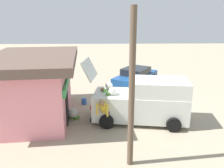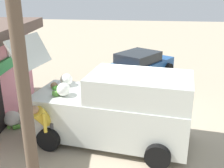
% 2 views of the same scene
% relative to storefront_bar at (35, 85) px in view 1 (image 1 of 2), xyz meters
% --- Properties ---
extents(ground_plane, '(60.00, 60.00, 0.00)m').
position_rel_storefront_bar_xyz_m(ground_plane, '(0.77, -5.43, -1.64)').
color(ground_plane, tan).
extents(storefront_bar, '(6.43, 4.62, 3.11)m').
position_rel_storefront_bar_xyz_m(storefront_bar, '(0.00, 0.00, 0.00)').
color(storefront_bar, pink).
rests_on(storefront_bar, ground_plane).
extents(delivery_van, '(2.62, 5.02, 2.95)m').
position_rel_storefront_bar_xyz_m(delivery_van, '(-0.69, -5.26, -0.62)').
color(delivery_van, silver).
rests_on(delivery_van, ground_plane).
extents(parked_sedan, '(4.43, 3.72, 1.29)m').
position_rel_storefront_bar_xyz_m(parked_sedan, '(5.25, -5.64, -1.03)').
color(parked_sedan, '#1E4C8C').
rests_on(parked_sedan, ground_plane).
extents(vendor_standing, '(0.47, 0.49, 1.55)m').
position_rel_storefront_bar_xyz_m(vendor_standing, '(-0.22, -3.31, -0.75)').
color(vendor_standing, '#4C4C51').
rests_on(vendor_standing, ground_plane).
extents(customer_bending, '(0.70, 0.63, 1.43)m').
position_rel_storefront_bar_xyz_m(customer_bending, '(-1.42, -3.37, -0.79)').
color(customer_bending, '#4C4C51').
rests_on(customer_bending, ground_plane).
extents(unloaded_banana_pile, '(0.89, 0.87, 0.46)m').
position_rel_storefront_bar_xyz_m(unloaded_banana_pile, '(-0.21, -1.79, -1.43)').
color(unloaded_banana_pile, silver).
rests_on(unloaded_banana_pile, ground_plane).
extents(paint_bucket, '(0.30, 0.30, 0.34)m').
position_rel_storefront_bar_xyz_m(paint_bucket, '(1.57, -2.21, -1.48)').
color(paint_bucket, blue).
rests_on(paint_bucket, ground_plane).
extents(utility_pole, '(0.20, 0.20, 5.20)m').
position_rel_storefront_bar_xyz_m(utility_pole, '(-4.05, -4.29, 0.96)').
color(utility_pole, brown).
rests_on(utility_pole, ground_plane).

